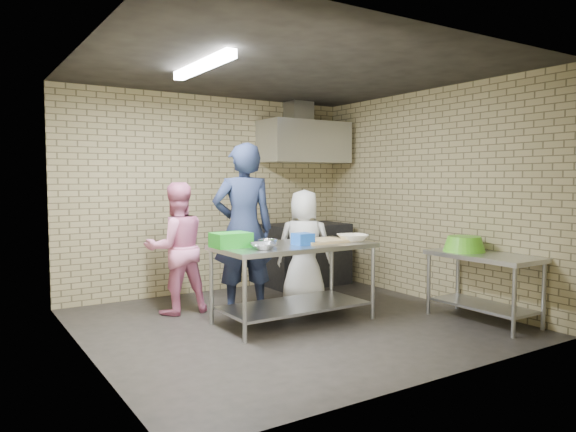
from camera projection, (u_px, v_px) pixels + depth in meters
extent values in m
plane|color=black|center=(290.00, 323.00, 5.80)|extent=(4.20, 4.20, 0.00)
plane|color=black|center=(290.00, 71.00, 5.62)|extent=(4.20, 4.20, 0.00)
cube|color=tan|center=(212.00, 194.00, 7.39)|extent=(4.20, 0.06, 2.70)
cube|color=tan|center=(434.00, 207.00, 4.03)|extent=(4.20, 0.06, 2.70)
cube|color=tan|center=(85.00, 204.00, 4.58)|extent=(0.06, 4.00, 2.70)
cube|color=tan|center=(427.00, 196.00, 6.84)|extent=(0.06, 4.00, 2.70)
cube|color=#AAADB1|center=(294.00, 283.00, 5.82)|extent=(1.71, 0.86, 0.86)
cube|color=silver|center=(483.00, 288.00, 5.83)|extent=(0.60, 1.20, 0.75)
cube|color=black|center=(306.00, 254.00, 7.88)|extent=(1.20, 0.70, 0.90)
cube|color=silver|center=(304.00, 142.00, 7.81)|extent=(1.30, 0.60, 0.60)
cube|color=#A5A8AD|center=(299.00, 112.00, 7.91)|extent=(0.35, 0.30, 0.30)
cube|color=#3F2B19|center=(314.00, 155.00, 8.15)|extent=(0.80, 0.20, 0.04)
cube|color=white|center=(202.00, 66.00, 5.08)|extent=(0.10, 1.25, 0.08)
cube|color=green|center=(231.00, 240.00, 5.51)|extent=(0.38, 0.29, 0.15)
cube|color=blue|center=(303.00, 239.00, 5.73)|extent=(0.19, 0.19, 0.12)
cube|color=tan|center=(321.00, 241.00, 5.96)|extent=(0.52, 0.40, 0.03)
imported|color=#B6B9BD|center=(263.00, 246.00, 5.35)|extent=(0.33, 0.33, 0.07)
imported|color=#BABDC1|center=(268.00, 242.00, 5.67)|extent=(0.25, 0.25, 0.06)
imported|color=beige|center=(353.00, 238.00, 6.04)|extent=(0.40, 0.40, 0.08)
cylinder|color=#B22619|center=(300.00, 148.00, 8.00)|extent=(0.07, 0.07, 0.18)
cylinder|color=green|center=(321.00, 150.00, 8.22)|extent=(0.06, 0.06, 0.15)
imported|color=black|center=(243.00, 229.00, 6.20)|extent=(0.82, 0.66, 1.97)
imported|color=pink|center=(176.00, 248.00, 6.18)|extent=(0.76, 0.60, 1.52)
imported|color=white|center=(304.00, 247.00, 6.67)|extent=(0.83, 0.79, 1.43)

